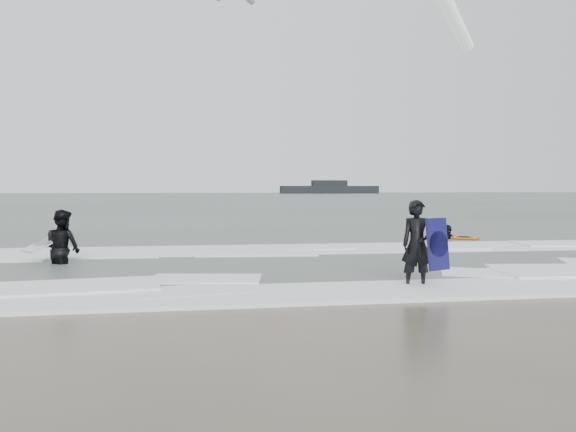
{
  "coord_description": "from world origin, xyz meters",
  "views": [
    {
      "loc": [
        -2.16,
        -10.21,
        1.9
      ],
      "look_at": [
        0.0,
        5.0,
        1.1
      ],
      "focal_mm": 35.0,
      "sensor_mm": 36.0,
      "label": 1
    }
  ],
  "objects": [
    {
      "name": "ground",
      "position": [
        0.0,
        0.0,
        0.0
      ],
      "size": [
        320.0,
        320.0,
        0.0
      ],
      "primitive_type": "plane",
      "color": "brown",
      "rests_on": "ground"
    },
    {
      "name": "sea",
      "position": [
        0.0,
        80.0,
        0.06
      ],
      "size": [
        320.0,
        320.0,
        0.0
      ],
      "primitive_type": "plane",
      "color": "#47544C",
      "rests_on": "ground"
    },
    {
      "name": "surfer_centre",
      "position": [
        1.72,
        -0.17,
        0.0
      ],
      "size": [
        0.63,
        0.43,
        1.68
      ],
      "primitive_type": "imported",
      "rotation": [
        0.0,
        0.0,
        -0.04
      ],
      "color": "black",
      "rests_on": "ground"
    },
    {
      "name": "surfer_wading",
      "position": [
        -5.67,
        3.95,
        0.0
      ],
      "size": [
        1.17,
        1.15,
        1.9
      ],
      "primitive_type": "imported",
      "rotation": [
        0.0,
        0.0,
        2.45
      ],
      "color": "black",
      "rests_on": "ground"
    },
    {
      "name": "surfer_right_near",
      "position": [
        6.25,
        8.62,
        0.0
      ],
      "size": [
        1.06,
        0.92,
        1.71
      ],
      "primitive_type": "imported",
      "rotation": [
        0.0,
        0.0,
        -2.53
      ],
      "color": "black",
      "rests_on": "ground"
    },
    {
      "name": "surfer_right_far",
      "position": [
        6.36,
        12.35,
        0.0
      ],
      "size": [
        0.95,
        0.77,
        1.7
      ],
      "primitive_type": "imported",
      "rotation": [
        0.0,
        0.0,
        -2.83
      ],
      "color": "black",
      "rests_on": "ground"
    },
    {
      "name": "surf_foam",
      "position": [
        0.0,
        3.7,
        0.04
      ],
      "size": [
        30.03,
        9.06,
        0.09
      ],
      "color": "white",
      "rests_on": "ground"
    },
    {
      "name": "bodyboards",
      "position": [
        0.88,
        3.99,
        0.5
      ],
      "size": [
        13.86,
        9.51,
        1.25
      ],
      "color": "#100E45",
      "rests_on": "ground"
    },
    {
      "name": "vessel_horizon",
      "position": [
        30.21,
        138.5,
        1.34
      ],
      "size": [
        26.47,
        4.73,
        3.59
      ],
      "color": "black",
      "rests_on": "ground"
    }
  ]
}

